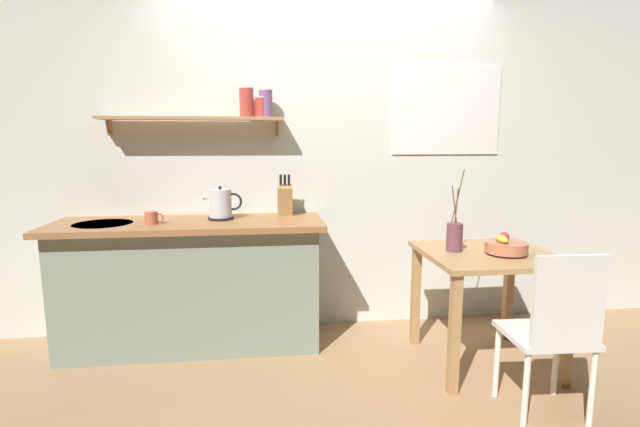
# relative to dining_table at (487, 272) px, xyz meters

# --- Properties ---
(ground_plane) EXTENTS (14.00, 14.00, 0.00)m
(ground_plane) POSITION_rel_dining_table_xyz_m (-0.93, 0.18, -0.62)
(ground_plane) COLOR #A87F56
(back_wall) EXTENTS (6.80, 0.11, 2.70)m
(back_wall) POSITION_rel_dining_table_xyz_m (-0.72, 0.83, 0.74)
(back_wall) COLOR silver
(back_wall) RESTS_ON ground_plane
(kitchen_counter) EXTENTS (1.83, 0.63, 0.91)m
(kitchen_counter) POSITION_rel_dining_table_xyz_m (-1.93, 0.50, -0.16)
(kitchen_counter) COLOR gray
(kitchen_counter) RESTS_ON ground_plane
(wall_shelf) EXTENTS (1.28, 0.20, 0.34)m
(wall_shelf) POSITION_rel_dining_table_xyz_m (-1.68, 0.68, 1.04)
(wall_shelf) COLOR tan
(dining_table) EXTENTS (0.80, 0.78, 0.75)m
(dining_table) POSITION_rel_dining_table_xyz_m (0.00, 0.00, 0.00)
(dining_table) COLOR tan
(dining_table) RESTS_ON ground_plane
(dining_chair_near) EXTENTS (0.43, 0.40, 0.92)m
(dining_chair_near) POSITION_rel_dining_table_xyz_m (0.05, -0.65, -0.11)
(dining_chair_near) COLOR white
(dining_chair_near) RESTS_ON ground_plane
(fruit_bowl) EXTENTS (0.26, 0.26, 0.13)m
(fruit_bowl) POSITION_rel_dining_table_xyz_m (0.08, -0.06, 0.18)
(fruit_bowl) COLOR #BC704C
(fruit_bowl) RESTS_ON dining_table
(twig_vase) EXTENTS (0.10, 0.10, 0.53)m
(twig_vase) POSITION_rel_dining_table_xyz_m (-0.20, 0.06, 0.23)
(twig_vase) COLOR brown
(twig_vase) RESTS_ON dining_table
(electric_kettle) EXTENTS (0.26, 0.18, 0.23)m
(electric_kettle) POSITION_rel_dining_table_xyz_m (-1.71, 0.53, 0.39)
(electric_kettle) COLOR black
(electric_kettle) RESTS_ON kitchen_counter
(knife_block) EXTENTS (0.11, 0.15, 0.30)m
(knife_block) POSITION_rel_dining_table_xyz_m (-1.26, 0.65, 0.41)
(knife_block) COLOR tan
(knife_block) RESTS_ON kitchen_counter
(coffee_mug_by_sink) EXTENTS (0.12, 0.08, 0.09)m
(coffee_mug_by_sink) POSITION_rel_dining_table_xyz_m (-2.15, 0.39, 0.33)
(coffee_mug_by_sink) COLOR #C6664C
(coffee_mug_by_sink) RESTS_ON kitchen_counter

